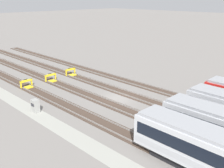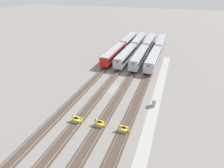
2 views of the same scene
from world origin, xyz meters
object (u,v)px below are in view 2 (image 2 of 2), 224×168
object	(u,v)px
subway_car_front_row_leftmost	(126,55)
bumper_stop_middle_track	(78,119)
subway_car_front_row_right_inner	(153,58)
subway_car_back_row_rightmost	(139,57)
subway_car_front_row_rightmost	(149,42)
subway_car_back_row_leftmost	(139,41)
electrical_cabinet	(154,103)
subway_car_back_row_centre	(160,43)
bumper_stop_near_inner_track	(101,123)
subway_car_front_row_left_inner	(129,40)
subway_car_front_row_centre	(114,54)
bumper_stop_nearest_track	(124,128)

from	to	relation	value
subway_car_front_row_leftmost	bumper_stop_middle_track	xyz separation A→B (m)	(-32.07, -0.05, -1.53)
subway_car_front_row_right_inner	subway_car_back_row_rightmost	world-z (taller)	same
subway_car_front_row_rightmost	subway_car_back_row_leftmost	distance (m)	4.34
subway_car_front_row_leftmost	subway_car_back_row_leftmost	distance (m)	18.95
subway_car_front_row_rightmost	electrical_cabinet	distance (m)	42.32
subway_car_back_row_leftmost	subway_car_back_row_centre	xyz separation A→B (m)	(0.20, -8.79, 0.00)
bumper_stop_near_inner_track	bumper_stop_middle_track	world-z (taller)	same
subway_car_front_row_left_inner	bumper_stop_near_inner_track	bearing A→B (deg)	-170.24
subway_car_front_row_right_inner	subway_car_front_row_centre	bearing A→B (deg)	90.00
subway_car_front_row_rightmost	subway_car_back_row_rightmost	size ratio (longest dim) A/B	1.00
bumper_stop_nearest_track	subway_car_back_row_centre	bearing A→B (deg)	-0.07
subway_car_front_row_leftmost	subway_car_front_row_right_inner	size ratio (longest dim) A/B	1.00
subway_car_back_row_leftmost	subway_car_front_row_left_inner	bearing A→B (deg)	88.74
subway_car_back_row_leftmost	subway_car_back_row_centre	size ratio (longest dim) A/B	1.00
subway_car_back_row_leftmost	bumper_stop_middle_track	size ratio (longest dim) A/B	9.01
subway_car_back_row_leftmost	subway_car_back_row_rightmost	world-z (taller)	same
subway_car_back_row_centre	bumper_stop_middle_track	bearing A→B (deg)	170.29
subway_car_front_row_left_inner	bumper_stop_middle_track	size ratio (longest dim) A/B	9.00
subway_car_front_row_right_inner	subway_car_back_row_leftmost	bearing A→B (deg)	24.88
subway_car_front_row_leftmost	electrical_cabinet	distance (m)	25.73
subway_car_front_row_left_inner	subway_car_front_row_rightmost	world-z (taller)	same
subway_car_front_row_left_inner	electrical_cabinet	bearing A→B (deg)	-158.05
subway_car_back_row_leftmost	subway_car_back_row_rightmost	size ratio (longest dim) A/B	1.00
subway_car_front_row_left_inner	electrical_cabinet	world-z (taller)	subway_car_front_row_left_inner
bumper_stop_near_inner_track	bumper_stop_middle_track	xyz separation A→B (m)	(-0.46, 4.36, 0.00)
subway_car_back_row_rightmost	subway_car_front_row_rightmost	bearing A→B (deg)	0.25
subway_car_front_row_centre	subway_car_back_row_centre	xyz separation A→B (m)	(19.15, -13.12, 0.00)
electrical_cabinet	subway_car_front_row_left_inner	bearing A→B (deg)	21.95
subway_car_front_row_rightmost	bumper_stop_middle_track	distance (m)	51.30
subway_car_back_row_centre	electrical_cabinet	distance (m)	41.82
subway_car_front_row_right_inner	subway_car_front_row_rightmost	size ratio (longest dim) A/B	1.00
subway_car_front_row_right_inner	bumper_stop_middle_track	bearing A→B (deg)	164.72
subway_car_front_row_rightmost	electrical_cabinet	world-z (taller)	subway_car_front_row_rightmost
subway_car_front_row_centre	subway_car_front_row_rightmost	size ratio (longest dim) A/B	1.00
subway_car_front_row_leftmost	subway_car_back_row_rightmost	size ratio (longest dim) A/B	1.00
subway_car_front_row_right_inner	electrical_cabinet	size ratio (longest dim) A/B	11.26
subway_car_front_row_leftmost	subway_car_front_row_rightmost	xyz separation A→B (m)	(19.03, -4.36, 0.00)
subway_car_back_row_rightmost	subway_car_front_row_right_inner	bearing A→B (deg)	-90.00
subway_car_front_row_rightmost	subway_car_back_row_centre	xyz separation A→B (m)	(0.12, -4.45, 0.00)
subway_car_front_row_rightmost	subway_car_front_row_centre	bearing A→B (deg)	155.52
bumper_stop_nearest_track	electrical_cabinet	distance (m)	9.75
subway_car_front_row_left_inner	subway_car_front_row_centre	size ratio (longest dim) A/B	1.00
subway_car_front_row_leftmost	subway_car_front_row_right_inner	distance (m)	8.82
bumper_stop_near_inner_track	electrical_cabinet	xyz separation A→B (m)	(9.12, -8.03, 0.29)
subway_car_front_row_centre	subway_car_front_row_right_inner	bearing A→B (deg)	-90.00
bumper_stop_middle_track	subway_car_back_row_rightmost	bearing A→B (deg)	-7.80
subway_car_front_row_right_inner	electrical_cabinet	distance (m)	22.81
subway_car_front_row_right_inner	subway_car_back_row_rightmost	size ratio (longest dim) A/B	1.00
subway_car_back_row_rightmost	bumper_stop_nearest_track	xyz separation A→B (m)	(-31.51, -4.31, -1.53)
subway_car_back_row_rightmost	bumper_stop_middle_track	distance (m)	32.40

